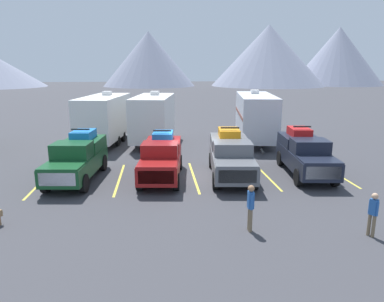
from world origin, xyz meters
name	(u,v)px	position (x,y,z in m)	size (l,w,h in m)	color
ground_plane	(193,175)	(0.00, 0.00, 0.00)	(240.00, 240.00, 0.00)	#38383D
pickup_truck_a	(78,157)	(-6.13, -0.09, 1.18)	(2.54, 5.62, 2.58)	#144723
pickup_truck_b	(161,157)	(-1.73, -0.31, 1.13)	(2.50, 5.46, 2.47)	maroon
pickup_truck_c	(231,155)	(2.02, -0.31, 1.16)	(2.66, 5.93, 2.56)	#595B60
pickup_truck_d	(305,153)	(6.18, -0.29, 1.17)	(2.55, 5.72, 2.56)	black
lot_stripe_a	(42,181)	(-7.97, -0.32, 0.00)	(0.12, 5.50, 0.01)	gold
lot_stripe_b	(119,179)	(-3.99, -0.32, 0.00)	(0.12, 5.50, 0.01)	gold
lot_stripe_c	(194,177)	(0.00, -0.32, 0.00)	(0.12, 5.50, 0.01)	gold
lot_stripe_d	(265,175)	(3.99, -0.32, 0.00)	(0.12, 5.50, 0.01)	gold
lot_stripe_e	(334,172)	(7.97, -0.32, 0.00)	(0.12, 5.50, 0.01)	gold
camper_trailer_a	(104,117)	(-5.94, 8.78, 2.07)	(3.61, 8.22, 3.94)	white
camper_trailer_b	(153,117)	(-2.21, 8.34, 2.08)	(3.53, 7.70, 3.96)	white
camper_trailer_c	(256,115)	(5.71, 8.25, 2.11)	(3.72, 9.00, 4.00)	silver
person_a	(373,212)	(5.51, -7.81, 0.93)	(0.27, 0.33, 1.61)	#726047
person_b	(251,205)	(1.37, -6.99, 1.01)	(0.24, 0.39, 1.75)	#726047
mountain_ridge	(225,58)	(18.49, 89.50, 8.01)	(130.56, 34.05, 17.68)	gray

